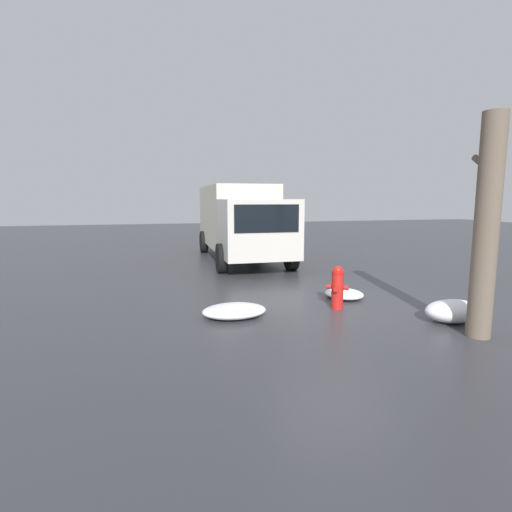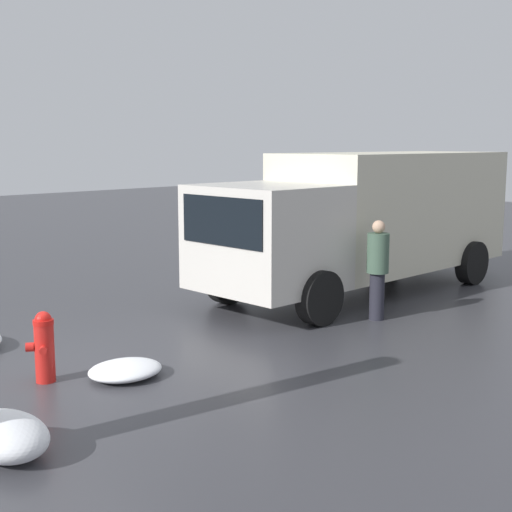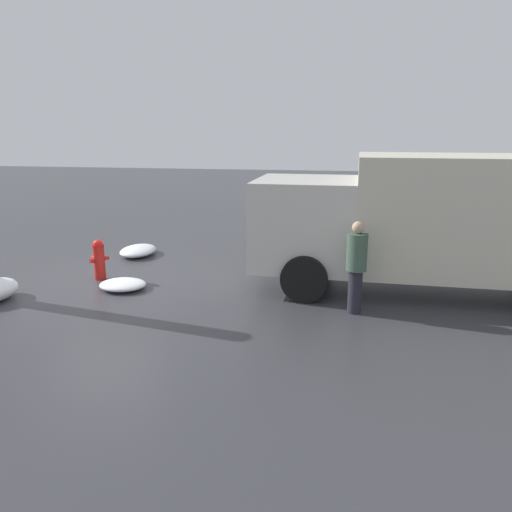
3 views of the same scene
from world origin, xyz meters
The scene contains 6 objects.
ground_plane centered at (0.00, 0.00, 0.00)m, with size 60.00×60.00×0.00m, color #38383D.
fire_hydrant centered at (0.00, 0.00, 0.46)m, with size 0.37×0.42×0.89m.
delivery_truck centered at (7.23, 0.39, 1.50)m, with size 7.35×2.63×2.72m.
pedestrian centered at (5.46, -1.10, 0.91)m, with size 0.36×0.36×1.67m.
snow_pile_curbside centered at (0.78, -0.57, 0.10)m, with size 0.96×0.83×0.19m.
snow_pile_by_tree centered at (-0.03, 2.15, 0.12)m, with size 0.87×1.23×0.25m.
Camera 3 is at (5.21, -9.73, 3.22)m, focal length 35.00 mm.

